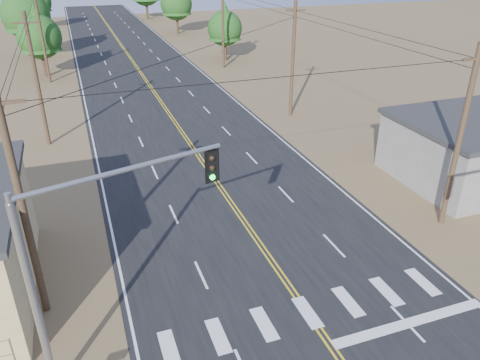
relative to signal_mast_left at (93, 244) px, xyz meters
name	(u,v)px	position (x,y,z in m)	size (l,w,h in m)	color
road	(185,136)	(8.13, 21.91, -5.36)	(15.00, 200.00, 0.02)	black
utility_pole_left_near	(22,206)	(-2.37, 3.91, -0.25)	(1.80, 0.30, 10.00)	#4C3826
utility_pole_left_mid	(37,80)	(-2.37, 23.91, -0.25)	(1.80, 0.30, 10.00)	#4C3826
utility_pole_left_far	(42,36)	(-2.37, 43.91, -0.25)	(1.80, 0.30, 10.00)	#4C3826
utility_pole_right_near	(460,138)	(18.63, 3.91, -0.25)	(1.80, 0.30, 10.00)	#4C3826
utility_pole_right_mid	(293,59)	(18.63, 23.91, -0.25)	(1.80, 0.30, 10.00)	#4C3826
utility_pole_right_far	(223,26)	(18.63, 43.91, -0.25)	(1.80, 0.30, 10.00)	#4C3826
signal_mast_left	(93,244)	(0.00, 0.00, 0.00)	(6.93, 2.08, 7.87)	gray
tree_left_near	(38,32)	(-2.80, 46.97, -0.27)	(5.01, 5.01, 8.34)	#3F2D1E
tree_left_mid	(25,10)	(-4.55, 58.27, 1.06)	(6.31, 6.31, 10.51)	#3F2D1E
tree_right_near	(225,25)	(20.20, 48.02, -0.70)	(4.59, 4.59, 7.64)	#3F2D1E
tree_right_mid	(176,1)	(18.99, 71.48, 0.19)	(5.45, 5.45, 9.09)	#3F2D1E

